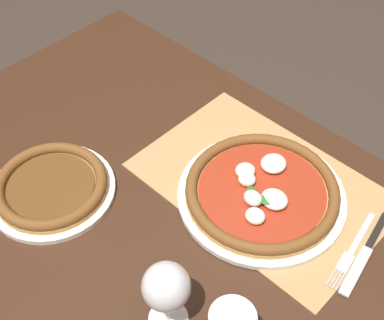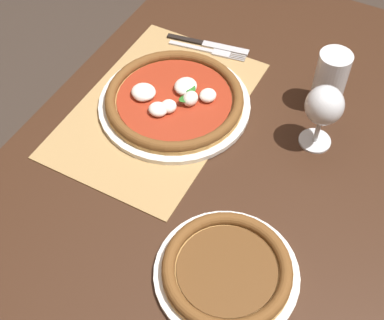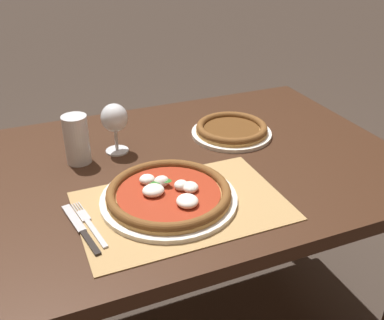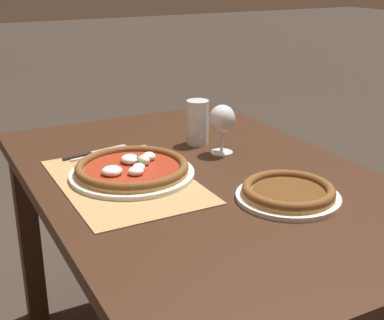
{
  "view_description": "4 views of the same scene",
  "coord_description": "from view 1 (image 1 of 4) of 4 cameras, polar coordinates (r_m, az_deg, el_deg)",
  "views": [
    {
      "loc": [
        -0.46,
        0.42,
        1.61
      ],
      "look_at": [
        0.03,
        -0.09,
        0.84
      ],
      "focal_mm": 50.0,
      "sensor_mm": 36.0,
      "label": 1
    },
    {
      "loc": [
        0.65,
        0.26,
        1.63
      ],
      "look_at": [
        0.08,
        -0.04,
        0.81
      ],
      "focal_mm": 50.0,
      "sensor_mm": 36.0,
      "label": 2
    },
    {
      "loc": [
        -0.39,
        -1.07,
        1.38
      ],
      "look_at": [
        -0.0,
        -0.13,
        0.82
      ],
      "focal_mm": 42.0,
      "sensor_mm": 36.0,
      "label": 3
    },
    {
      "loc": [
        1.21,
        -0.67,
        1.3
      ],
      "look_at": [
        0.06,
        -0.07,
        0.82
      ],
      "focal_mm": 50.0,
      "sensor_mm": 36.0,
      "label": 4
    }
  ],
  "objects": [
    {
      "name": "dining_table",
      "position": [
        1.15,
        -2.11,
        -10.0
      ],
      "size": [
        1.35,
        0.9,
        0.74
      ],
      "color": "#382114",
      "rests_on": "ground"
    },
    {
      "name": "paper_placemat",
      "position": [
        1.14,
        7.43,
        -2.56
      ],
      "size": [
        0.51,
        0.34,
        0.0
      ],
      "primitive_type": "cube",
      "color": "#A88451",
      "rests_on": "dining_table"
    },
    {
      "name": "pizza_near",
      "position": [
        1.1,
        7.48,
        -3.33
      ],
      "size": [
        0.35,
        0.35,
        0.05
      ],
      "color": "silver",
      "rests_on": "paper_placemat"
    },
    {
      "name": "pizza_far",
      "position": [
        1.14,
        -14.79,
        -2.79
      ],
      "size": [
        0.26,
        0.26,
        0.04
      ],
      "color": "silver",
      "rests_on": "dining_table"
    },
    {
      "name": "wine_glass",
      "position": [
        0.87,
        -2.76,
        -13.56
      ],
      "size": [
        0.08,
        0.08,
        0.16
      ],
      "color": "silver",
      "rests_on": "dining_table"
    },
    {
      "name": "fork",
      "position": [
        1.07,
        16.75,
        -9.14
      ],
      "size": [
        0.05,
        0.2,
        0.0
      ],
      "color": "#B7B7BC",
      "rests_on": "paper_placemat"
    },
    {
      "name": "knife",
      "position": [
        1.08,
        18.01,
        -9.39
      ],
      "size": [
        0.05,
        0.21,
        0.01
      ],
      "color": "black",
      "rests_on": "paper_placemat"
    }
  ]
}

